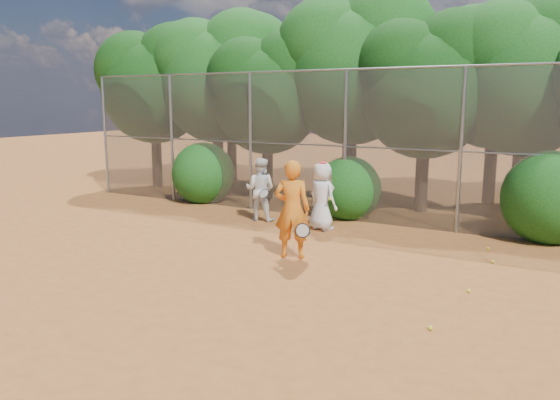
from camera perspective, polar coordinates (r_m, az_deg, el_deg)
The scene contains 21 objects.
ground at distance 9.42m, azimuth -2.29°, elevation -9.54°, with size 80.00×80.00×0.00m, color #9D5523.
fence_back at distance 14.39m, azimuth 10.06°, elevation 5.61°, with size 20.05×0.09×4.03m.
tree_0 at distance 21.03m, azimuth -12.88°, elevation 12.09°, with size 4.38×3.81×6.00m.
tree_1 at distance 19.85m, azimuth -6.42°, elevation 13.07°, with size 4.64×4.03×6.35m.
tree_2 at distance 17.87m, azimuth -1.14°, elevation 11.58°, with size 3.99×3.47×5.47m.
tree_3 at distance 17.69m, azimuth 7.82°, elevation 14.13°, with size 4.89×4.26×6.70m.
tree_4 at distance 16.29m, azimuth 15.26°, elevation 11.95°, with size 4.19×3.64×5.73m.
tree_5 at distance 16.65m, azimuth 24.59°, elevation 12.35°, with size 4.51×3.92×6.17m.
tree_9 at distance 22.31m, azimuth -4.98°, elevation 13.24°, with size 4.83×4.20×6.62m.
tree_10 at distance 20.11m, azimuth 7.55°, elevation 14.33°, with size 5.15×4.48×7.06m.
tree_11 at distance 18.36m, azimuth 21.94°, elevation 12.63°, with size 4.64×4.03×6.35m.
bush_0 at distance 17.61m, azimuth -8.03°, elevation 3.07°, with size 2.00×2.00×2.00m, color #124912.
bush_1 at distance 15.11m, azimuth 7.17°, elevation 1.51°, with size 1.80×1.80×1.80m, color #124912.
bush_2 at distance 13.98m, azimuth 26.45°, elevation 0.60°, with size 2.20×2.20×2.20m, color #124912.
player_yellow at distance 11.17m, azimuth 1.27°, elevation -0.97°, with size 0.94×0.69×2.03m.
player_teen at distance 13.64m, azimuth 4.43°, elevation 0.42°, with size 0.97×0.80×1.73m.
player_white at distance 14.68m, azimuth -2.09°, elevation 1.12°, with size 0.95×0.83×1.70m.
ball_0 at distance 9.89m, azimuth 19.10°, elevation -8.94°, with size 0.07×0.07×0.07m, color yellow.
ball_1 at distance 11.76m, azimuth 21.36°, elevation -6.03°, with size 0.07×0.07×0.07m, color yellow.
ball_2 at distance 8.21m, azimuth 15.42°, elevation -12.76°, with size 0.07×0.07×0.07m, color yellow.
ball_4 at distance 12.74m, azimuth 20.96°, elevation -4.75°, with size 0.07×0.07×0.07m, color yellow.
Camera 1 is at (4.71, -7.50, 3.21)m, focal length 35.00 mm.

